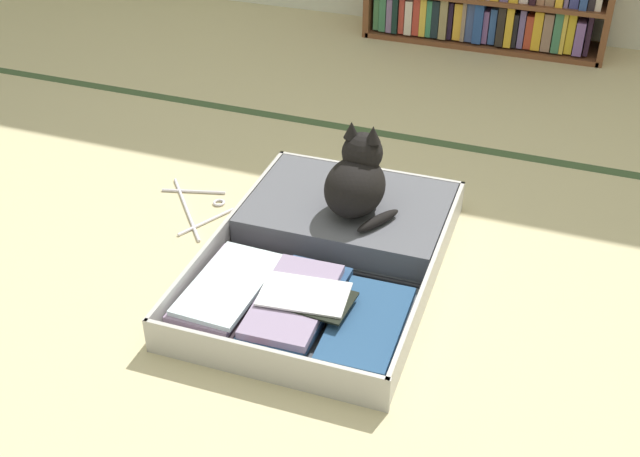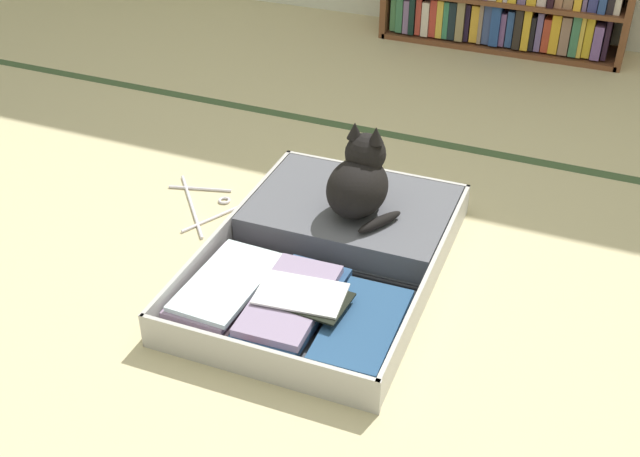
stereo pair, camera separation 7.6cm
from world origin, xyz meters
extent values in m
plane|color=beige|center=(0.00, 0.00, 0.00)|extent=(10.00, 10.00, 0.00)
cube|color=#3C5331|center=(0.00, 1.12, 0.00)|extent=(4.80, 0.05, 0.00)
cube|color=brown|center=(0.07, 2.24, 0.01)|extent=(1.12, 0.28, 0.02)
cube|color=#498451|center=(-0.45, 2.25, 0.13)|extent=(0.03, 0.24, 0.19)
cube|color=#3D7751|center=(-0.41, 2.24, 0.12)|extent=(0.03, 0.24, 0.18)
cube|color=slate|center=(-0.38, 2.23, 0.12)|extent=(0.03, 0.24, 0.16)
cube|color=#142B26|center=(-0.35, 2.23, 0.12)|extent=(0.03, 0.24, 0.18)
cube|color=#BE3D32|center=(-0.32, 2.24, 0.13)|extent=(0.03, 0.24, 0.19)
cube|color=beige|center=(-0.28, 2.23, 0.12)|extent=(0.03, 0.24, 0.17)
cube|color=#C13C2F|center=(-0.24, 2.24, 0.12)|extent=(0.03, 0.24, 0.18)
cube|color=yellow|center=(-0.21, 2.24, 0.12)|extent=(0.03, 0.24, 0.18)
cube|color=#37815B|center=(-0.18, 2.24, 0.12)|extent=(0.03, 0.24, 0.18)
cube|color=#1A282F|center=(-0.15, 2.24, 0.12)|extent=(0.03, 0.24, 0.18)
cube|color=#978459|center=(-0.11, 2.23, 0.13)|extent=(0.04, 0.24, 0.19)
cube|color=black|center=(-0.08, 2.24, 0.12)|extent=(0.02, 0.24, 0.18)
cube|color=gold|center=(-0.04, 2.25, 0.12)|extent=(0.04, 0.24, 0.18)
cube|color=gray|center=(-0.01, 2.24, 0.13)|extent=(0.02, 0.24, 0.19)
cube|color=#3E5084|center=(0.02, 2.24, 0.13)|extent=(0.04, 0.24, 0.19)
cube|color=#27498E|center=(0.06, 2.23, 0.13)|extent=(0.04, 0.24, 0.19)
cube|color=#734E87|center=(0.09, 2.24, 0.11)|extent=(0.02, 0.24, 0.15)
cube|color=#305293|center=(0.13, 2.25, 0.12)|extent=(0.03, 0.24, 0.17)
cube|color=black|center=(0.16, 2.23, 0.13)|extent=(0.04, 0.24, 0.18)
cube|color=gold|center=(0.20, 2.23, 0.13)|extent=(0.03, 0.24, 0.19)
cube|color=black|center=(0.23, 2.24, 0.11)|extent=(0.02, 0.24, 0.16)
cube|color=slate|center=(0.26, 2.24, 0.12)|extent=(0.03, 0.24, 0.18)
cube|color=#B53C27|center=(0.29, 2.25, 0.11)|extent=(0.03, 0.24, 0.15)
cube|color=gold|center=(0.33, 2.24, 0.12)|extent=(0.04, 0.24, 0.18)
cube|color=#916F5C|center=(0.38, 2.24, 0.12)|extent=(0.04, 0.24, 0.18)
cube|color=#3D7754|center=(0.42, 2.24, 0.13)|extent=(0.04, 0.24, 0.19)
cube|color=gold|center=(0.45, 2.24, 0.13)|extent=(0.02, 0.24, 0.19)
cube|color=gold|center=(0.48, 2.25, 0.13)|extent=(0.04, 0.24, 0.19)
cube|color=#765597|center=(0.52, 2.23, 0.11)|extent=(0.04, 0.24, 0.15)
cube|color=#29182B|center=(0.56, 2.25, 0.13)|extent=(0.02, 0.24, 0.19)
cube|color=#BCB9B4|center=(-0.01, -0.03, 0.01)|extent=(0.65, 0.49, 0.01)
cube|color=#BCB9B4|center=(0.00, -0.26, 0.05)|extent=(0.64, 0.03, 0.11)
cube|color=#BCB9B4|center=(-0.32, -0.03, 0.05)|extent=(0.02, 0.47, 0.11)
cube|color=#BCB9B4|center=(0.30, -0.02, 0.05)|extent=(0.02, 0.47, 0.11)
cube|color=#474D53|center=(-0.01, -0.03, 0.02)|extent=(0.62, 0.46, 0.01)
cube|color=#BCB9B4|center=(-0.02, 0.44, 0.01)|extent=(0.65, 0.49, 0.01)
cube|color=#BCB9B4|center=(-0.02, 0.67, 0.05)|extent=(0.64, 0.03, 0.11)
cube|color=#BCB9B4|center=(-0.33, 0.44, 0.05)|extent=(0.02, 0.47, 0.11)
cube|color=#BCB9B4|center=(0.29, 0.45, 0.05)|extent=(0.02, 0.47, 0.11)
cube|color=#474D53|center=(-0.02, 0.44, 0.02)|extent=(0.62, 0.46, 0.01)
cylinder|color=black|center=(-0.01, 0.21, 0.02)|extent=(0.62, 0.03, 0.02)
cube|color=gray|center=(-0.20, -0.03, 0.03)|extent=(0.19, 0.40, 0.01)
cube|color=#2C2327|center=(-0.21, -0.03, 0.04)|extent=(0.20, 0.40, 0.02)
cube|color=gray|center=(-0.21, -0.03, 0.06)|extent=(0.18, 0.36, 0.02)
cube|color=silver|center=(-0.20, -0.03, 0.08)|extent=(0.19, 0.34, 0.01)
cube|color=#9C7C9E|center=(-0.01, -0.03, 0.03)|extent=(0.19, 0.38, 0.02)
cube|color=navy|center=(-0.01, -0.03, 0.05)|extent=(0.19, 0.40, 0.02)
cube|color=#9481A1|center=(-0.01, -0.03, 0.08)|extent=(0.20, 0.36, 0.02)
cube|color=#375166|center=(0.19, -0.02, 0.03)|extent=(0.20, 0.37, 0.02)
cube|color=navy|center=(0.19, -0.03, 0.06)|extent=(0.19, 0.35, 0.02)
cube|color=silver|center=(0.01, -0.02, 0.10)|extent=(0.25, 0.17, 0.01)
cube|color=black|center=(0.06, -0.02, 0.09)|extent=(0.18, 0.15, 0.01)
cube|color=#585960|center=(-0.02, 0.44, 0.06)|extent=(0.62, 0.45, 0.09)
torus|color=white|center=(-0.03, 0.44, 0.10)|extent=(0.10, 0.10, 0.01)
cylinder|color=black|center=(-0.20, 0.66, 0.05)|extent=(0.02, 0.02, 0.09)
cylinder|color=black|center=(0.15, 0.66, 0.05)|extent=(0.02, 0.02, 0.09)
cube|color=white|center=(-0.07, -0.25, 0.07)|extent=(0.04, 0.00, 0.03)
cube|color=red|center=(-0.03, -0.25, 0.07)|extent=(0.04, 0.00, 0.02)
cube|color=red|center=(0.11, -0.25, 0.03)|extent=(0.04, 0.00, 0.02)
cube|color=#2D8E45|center=(0.15, -0.25, 0.05)|extent=(0.02, 0.00, 0.02)
ellipsoid|color=black|center=(0.02, 0.39, 0.19)|extent=(0.19, 0.24, 0.18)
ellipsoid|color=black|center=(0.02, 0.45, 0.15)|extent=(0.13, 0.09, 0.10)
sphere|color=black|center=(0.02, 0.44, 0.28)|extent=(0.12, 0.12, 0.12)
cone|color=black|center=(0.05, 0.43, 0.35)|extent=(0.05, 0.05, 0.05)
cone|color=black|center=(-0.01, 0.44, 0.35)|extent=(0.05, 0.05, 0.05)
sphere|color=#DBC64A|center=(0.05, 0.49, 0.29)|extent=(0.02, 0.02, 0.02)
sphere|color=#DBC64A|center=(0.00, 0.49, 0.29)|extent=(0.02, 0.02, 0.02)
ellipsoid|color=black|center=(0.11, 0.34, 0.12)|extent=(0.11, 0.16, 0.03)
cylinder|color=silver|center=(-0.55, 0.37, 0.01)|extent=(0.26, 0.31, 0.01)
cylinder|color=silver|center=(-0.58, 0.47, 0.01)|extent=(0.21, 0.07, 0.01)
cylinder|color=silver|center=(-0.46, 0.32, 0.01)|extent=(0.10, 0.20, 0.01)
torus|color=silver|center=(-0.47, 0.44, 0.01)|extent=(0.06, 0.06, 0.01)
camera|label=1|loc=(0.61, -1.51, 1.38)|focal=43.91mm
camera|label=2|loc=(0.69, -1.48, 1.38)|focal=43.91mm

